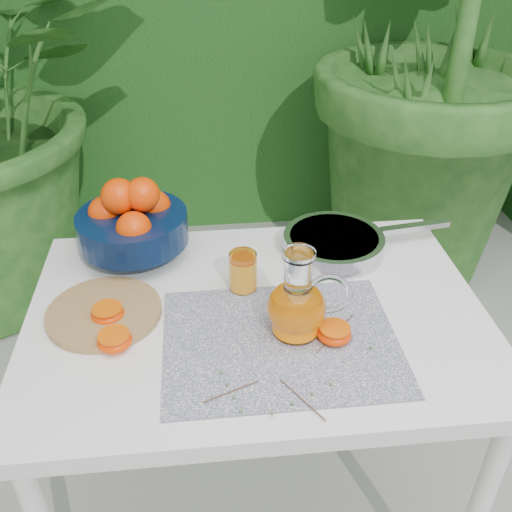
{
  "coord_description": "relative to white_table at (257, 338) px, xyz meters",
  "views": [
    {
      "loc": [
        -0.05,
        -1.03,
        1.54
      ],
      "look_at": [
        0.05,
        -0.04,
        0.88
      ],
      "focal_mm": 40.0,
      "sensor_mm": 36.0,
      "label": 1
    }
  ],
  "objects": [
    {
      "name": "ground",
      "position": [
        -0.05,
        0.06,
        -0.67
      ],
      "size": [
        60.0,
        60.0,
        0.0
      ],
      "primitive_type": "plane",
      "color": "#B3B1AB"
    },
    {
      "name": "potted_plant_right",
      "position": [
        0.77,
        1.28,
        0.4
      ],
      "size": [
        2.8,
        2.8,
        2.13
      ],
      "primitive_type": "imported",
      "rotation": [
        0.0,
        0.0,
        1.98
      ],
      "color": "#22551D",
      "rests_on": "ground"
    },
    {
      "name": "white_table",
      "position": [
        0.0,
        0.0,
        0.0
      ],
      "size": [
        1.0,
        0.7,
        0.75
      ],
      "color": "white",
      "rests_on": "ground"
    },
    {
      "name": "placemat",
      "position": [
        0.04,
        -0.11,
        0.08
      ],
      "size": [
        0.48,
        0.37,
        0.0
      ],
      "primitive_type": "cube",
      "rotation": [
        0.0,
        0.0,
        0.0
      ],
      "color": "#0B1242",
      "rests_on": "white_table"
    },
    {
      "name": "cutting_board",
      "position": [
        -0.33,
        0.02,
        0.09
      ],
      "size": [
        0.25,
        0.25,
        0.02
      ],
      "primitive_type": "cylinder",
      "rotation": [
        0.0,
        0.0,
        -0.02
      ],
      "color": "olive",
      "rests_on": "white_table"
    },
    {
      "name": "fruit_bowl",
      "position": [
        -0.28,
        0.26,
        0.18
      ],
      "size": [
        0.31,
        0.31,
        0.21
      ],
      "color": "black",
      "rests_on": "white_table"
    },
    {
      "name": "juice_pitcher",
      "position": [
        0.07,
        -0.08,
        0.15
      ],
      "size": [
        0.18,
        0.14,
        0.2
      ],
      "color": "white",
      "rests_on": "white_table"
    },
    {
      "name": "juice_tumbler",
      "position": [
        -0.02,
        0.08,
        0.13
      ],
      "size": [
        0.08,
        0.08,
        0.09
      ],
      "color": "white",
      "rests_on": "white_table"
    },
    {
      "name": "saute_pan",
      "position": [
        0.22,
        0.22,
        0.11
      ],
      "size": [
        0.46,
        0.29,
        0.05
      ],
      "color": "#B3B3B8",
      "rests_on": "white_table"
    },
    {
      "name": "orange_halves",
      "position": [
        -0.16,
        -0.07,
        0.1
      ],
      "size": [
        0.54,
        0.19,
        0.03
      ],
      "color": "#EE4F02",
      "rests_on": "white_table"
    },
    {
      "name": "thyme_sprigs",
      "position": [
        0.05,
        -0.2,
        0.09
      ],
      "size": [
        0.34,
        0.28,
        0.01
      ],
      "color": "#503524",
      "rests_on": "white_table"
    }
  ]
}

